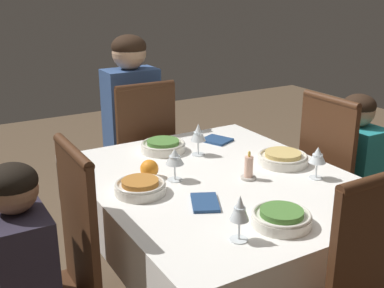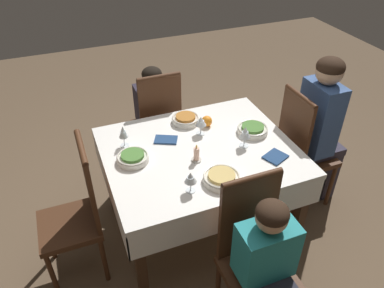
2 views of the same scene
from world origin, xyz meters
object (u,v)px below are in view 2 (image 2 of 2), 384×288
chair_north (253,252)px  wine_glass_west (245,133)px  dining_table (200,160)px  person_child_teal (269,275)px  person_adult_denim (322,125)px  bowl_south (186,119)px  orange_fruit (207,121)px  chair_west (301,147)px  napkin_red_folded (275,157)px  bowl_north (222,178)px  person_child_dark (152,112)px  bowl_west (253,129)px  wine_glass_south (201,122)px  wine_glass_east (123,132)px  chair_east (78,210)px  napkin_spare_side (166,140)px  candle_centerpiece (196,155)px  chair_south (158,122)px  bowl_east (133,158)px  wine_glass_north (191,178)px

chair_north → wine_glass_west: chair_north is taller
dining_table → chair_north: bearing=91.8°
person_child_teal → wine_glass_west: size_ratio=6.55×
person_adult_denim → bowl_south: person_adult_denim is taller
bowl_south → orange_fruit: 0.16m
chair_west → napkin_red_folded: 0.52m
chair_west → bowl_north: chair_west is taller
person_child_dark → chair_north: bearing=93.4°
bowl_west → wine_glass_south: size_ratio=1.55×
dining_table → napkin_red_folded: bearing=148.6°
dining_table → bowl_west: (-0.42, -0.05, 0.12)m
person_child_teal → chair_west: bearing=47.4°
chair_west → wine_glass_east: (1.29, -0.24, 0.31)m
chair_east → wine_glass_south: (-0.91, -0.22, 0.30)m
person_adult_denim → napkin_spare_side: bearing=80.6°
bowl_south → person_child_teal: bearing=89.5°
chair_east → orange_fruit: bearing=106.9°
chair_east → orange_fruit: (-0.99, -0.30, 0.24)m
chair_west → napkin_spare_side: 1.05m
bowl_south → orange_fruit: (-0.13, 0.10, 0.01)m
napkin_spare_side → orange_fruit: bearing=-168.7°
chair_north → bowl_south: size_ratio=5.07×
candle_centerpiece → napkin_red_folded: 0.51m
chair_west → napkin_spare_side: bearing=79.2°
bowl_west → bowl_south: 0.49m
napkin_red_folded → person_adult_denim: bearing=-156.2°
bowl_north → candle_centerpiece: bearing=-74.3°
bowl_west → wine_glass_south: 0.37m
wine_glass_south → orange_fruit: wine_glass_south is taller
napkin_red_folded → bowl_north: bearing=10.9°
chair_east → wine_glass_east: chair_east is taller
chair_south → wine_glass_south: bearing=105.3°
person_adult_denim → wine_glass_west: size_ratio=8.17×
napkin_spare_side → napkin_red_folded: bearing=143.6°
bowl_west → wine_glass_west: size_ratio=1.41×
wine_glass_east → napkin_spare_side: wine_glass_east is taller
bowl_east → wine_glass_east: size_ratio=1.32×
chair_east → orange_fruit: 1.07m
person_child_dark → wine_glass_north: size_ratio=7.19×
wine_glass_south → candle_centerpiece: 0.31m
wine_glass_north → napkin_red_folded: (-0.62, -0.09, -0.09)m
chair_east → bowl_west: chair_east is taller
chair_south → wine_glass_east: 0.70m
person_child_teal → napkin_red_folded: 0.78m
bowl_east → person_child_teal: bearing=116.3°
dining_table → wine_glass_west: wine_glass_west is taller
person_child_dark → bowl_west: 1.00m
bowl_north → wine_glass_east: (0.46, -0.57, 0.08)m
chair_west → person_child_dark: (0.91, -0.90, 0.01)m
chair_south → chair_east: size_ratio=1.00×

